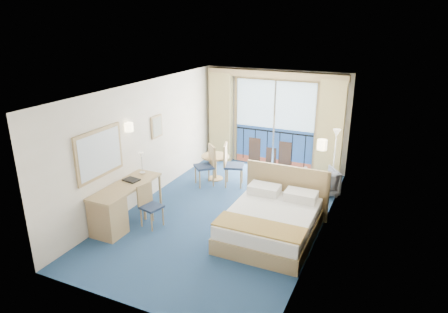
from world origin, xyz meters
TOP-DOWN VIEW (x-y plane):
  - floor at (0.00, 0.00)m, footprint 6.50×6.50m
  - room_walls at (0.00, 0.00)m, footprint 4.04×6.54m
  - balcony_door at (-0.01, 3.22)m, footprint 2.36×0.03m
  - curtain_left at (-1.55, 3.07)m, footprint 0.65×0.22m
  - curtain_right at (1.55, 3.07)m, footprint 0.65×0.22m
  - pelmet at (0.00, 3.10)m, footprint 3.80×0.25m
  - mirror at (-1.97, -1.50)m, footprint 0.05×1.25m
  - wall_print at (-1.97, 0.45)m, footprint 0.04×0.42m
  - sconce_left at (-1.94, -0.60)m, footprint 0.18×0.18m
  - sconce_right at (1.94, -0.15)m, footprint 0.18×0.18m
  - bed at (1.17, -0.48)m, footprint 1.76×2.10m
  - nightstand at (1.79, 0.78)m, footprint 0.38×0.36m
  - phone at (1.83, 0.75)m, footprint 0.17×0.13m
  - armchair at (1.65, 1.85)m, footprint 0.94×0.95m
  - floor_lamp at (1.82, 2.33)m, footprint 0.21×0.21m
  - desk at (-1.69, -1.63)m, footprint 0.59×1.73m
  - desk_chair at (-1.21, -1.10)m, footprint 0.46×0.45m
  - folder at (-1.73, -0.92)m, footprint 0.35×0.28m
  - desk_lamp at (-1.74, -0.52)m, footprint 0.12×0.12m
  - round_table at (-1.05, 1.64)m, footprint 0.71×0.71m
  - table_chair_a at (-0.54, 1.44)m, footprint 0.59×0.58m
  - table_chair_b at (-1.07, 1.25)m, footprint 0.62×0.62m

SIDE VIEW (x-z plane):
  - floor at x=0.00m, z-range 0.00..0.00m
  - nightstand at x=1.79m, z-range 0.00..0.50m
  - bed at x=1.17m, z-range -0.24..0.86m
  - armchair at x=1.65m, z-range 0.00..0.63m
  - desk at x=-1.69m, z-range 0.04..0.85m
  - round_table at x=-1.05m, z-range 0.17..0.81m
  - desk_chair at x=-1.21m, z-range 0.06..0.93m
  - phone at x=1.83m, z-range 0.50..0.57m
  - table_chair_b at x=-1.07m, z-range 0.06..1.08m
  - table_chair_a at x=-0.54m, z-range 0.07..1.15m
  - folder at x=-1.73m, z-range 0.81..0.84m
  - floor_lamp at x=1.82m, z-range 0.39..1.88m
  - balcony_door at x=-0.01m, z-range -0.12..2.40m
  - desk_lamp at x=-1.74m, z-range 0.93..1.39m
  - curtain_left at x=-1.55m, z-range 0.00..2.55m
  - curtain_right at x=1.55m, z-range 0.00..2.55m
  - mirror at x=-1.97m, z-range 1.08..2.03m
  - wall_print at x=-1.97m, z-range 1.34..1.86m
  - room_walls at x=0.00m, z-range 0.42..3.14m
  - sconce_left at x=-1.94m, z-range 1.76..1.94m
  - sconce_right at x=1.94m, z-range 1.76..1.94m
  - pelmet at x=0.00m, z-range 2.49..2.67m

